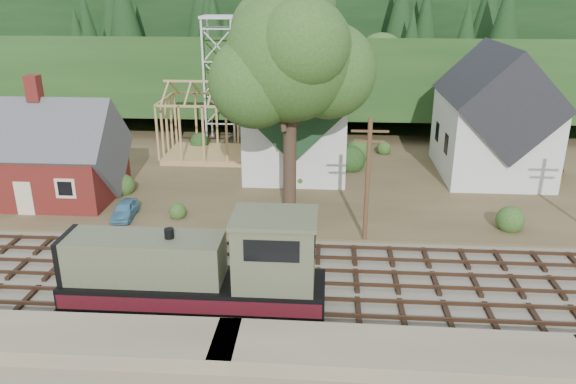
# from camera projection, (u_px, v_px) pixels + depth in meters

# --- Properties ---
(ground) EXTENTS (140.00, 140.00, 0.00)m
(ground) POSITION_uv_depth(u_px,v_px,m) (241.00, 280.00, 30.69)
(ground) COLOR #384C1E
(ground) RESTS_ON ground
(embankment) EXTENTS (64.00, 5.00, 1.60)m
(embankment) POSITION_uv_depth(u_px,v_px,m) (210.00, 384.00, 22.74)
(embankment) COLOR #7F7259
(embankment) RESTS_ON ground
(railroad_bed) EXTENTS (64.00, 11.00, 0.16)m
(railroad_bed) POSITION_uv_depth(u_px,v_px,m) (241.00, 279.00, 30.66)
(railroad_bed) COLOR #726B5B
(railroad_bed) RESTS_ON ground
(village_flat) EXTENTS (64.00, 26.00, 0.30)m
(village_flat) POSITION_uv_depth(u_px,v_px,m) (273.00, 174.00, 47.46)
(village_flat) COLOR brown
(village_flat) RESTS_ON ground
(hillside) EXTENTS (70.00, 28.96, 12.74)m
(hillside) POSITION_uv_depth(u_px,v_px,m) (291.00, 114.00, 69.95)
(hillside) COLOR #1E3F19
(hillside) RESTS_ON ground
(ridge) EXTENTS (80.00, 20.00, 12.00)m
(ridge) POSITION_uv_depth(u_px,v_px,m) (298.00, 91.00, 84.91)
(ridge) COLOR black
(ridge) RESTS_ON ground
(depot) EXTENTS (10.80, 7.41, 9.00)m
(depot) POSITION_uv_depth(u_px,v_px,m) (45.00, 159.00, 40.91)
(depot) COLOR maroon
(depot) RESTS_ON village_flat
(church) EXTENTS (8.40, 15.17, 13.00)m
(church) POSITION_uv_depth(u_px,v_px,m) (298.00, 111.00, 47.14)
(church) COLOR silver
(church) RESTS_ON village_flat
(farmhouse) EXTENTS (8.40, 10.80, 10.60)m
(farmhouse) POSITION_uv_depth(u_px,v_px,m) (494.00, 120.00, 45.55)
(farmhouse) COLOR silver
(farmhouse) RESTS_ON village_flat
(timber_frame) EXTENTS (8.20, 6.20, 6.99)m
(timber_frame) POSITION_uv_depth(u_px,v_px,m) (210.00, 125.00, 50.51)
(timber_frame) COLOR tan
(timber_frame) RESTS_ON village_flat
(lattice_tower) EXTENTS (3.20, 3.20, 12.12)m
(lattice_tower) POSITION_uv_depth(u_px,v_px,m) (219.00, 42.00, 53.76)
(lattice_tower) COLOR silver
(lattice_tower) RESTS_ON village_flat
(big_tree) EXTENTS (10.90, 8.40, 14.70)m
(big_tree) POSITION_uv_depth(u_px,v_px,m) (293.00, 66.00, 36.40)
(big_tree) COLOR #38281E
(big_tree) RESTS_ON village_flat
(telegraph_pole_near) EXTENTS (2.20, 0.28, 8.00)m
(telegraph_pole_near) POSITION_uv_depth(u_px,v_px,m) (367.00, 179.00, 33.60)
(telegraph_pole_near) COLOR #4C331E
(telegraph_pole_near) RESTS_ON ground
(locomotive) EXTENTS (12.59, 3.15, 5.02)m
(locomotive) POSITION_uv_depth(u_px,v_px,m) (203.00, 270.00, 27.20)
(locomotive) COLOR black
(locomotive) RESTS_ON railroad_bed
(car_blue) EXTENTS (1.56, 3.41, 1.13)m
(car_blue) POSITION_uv_depth(u_px,v_px,m) (125.00, 210.00, 38.00)
(car_blue) COLOR #5491B4
(car_blue) RESTS_ON village_flat
(car_green) EXTENTS (3.39, 1.49, 1.08)m
(car_green) POSITION_uv_depth(u_px,v_px,m) (15.00, 196.00, 40.56)
(car_green) COLOR #87AB76
(car_green) RESTS_ON village_flat
(car_red) EXTENTS (4.91, 2.66, 1.31)m
(car_red) POSITION_uv_depth(u_px,v_px,m) (534.00, 165.00, 47.04)
(car_red) COLOR #B40E27
(car_red) RESTS_ON village_flat
(patio_set) EXTENTS (2.22, 2.22, 2.47)m
(patio_set) POSITION_uv_depth(u_px,v_px,m) (42.00, 179.00, 39.32)
(patio_set) COLOR silver
(patio_set) RESTS_ON village_flat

